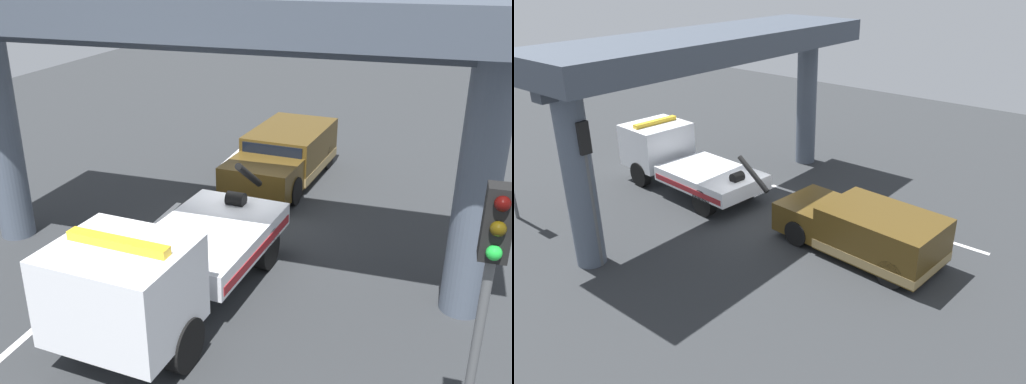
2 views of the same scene
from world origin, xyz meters
TOP-DOWN VIEW (x-y plane):
  - ground_plane at (0.00, 0.00)m, footprint 60.00×40.00m
  - lane_stripe_west at (-6.00, -2.41)m, footprint 2.60×0.16m
  - lane_stripe_mid at (0.00, -2.41)m, footprint 2.60×0.16m
  - lane_stripe_east at (6.00, -2.41)m, footprint 2.60×0.16m
  - tow_truck_white at (4.11, -0.06)m, footprint 7.32×2.82m
  - towed_van_green at (-4.23, 0.01)m, footprint 5.34×2.54m
  - overpass_structure at (1.89, 0.00)m, footprint 3.60×13.06m
  - traffic_light_near at (1.52, 5.46)m, footprint 0.39×0.32m

SIDE VIEW (x-z plane):
  - ground_plane at x=0.00m, z-range -0.10..0.00m
  - lane_stripe_west at x=-6.00m, z-range 0.00..0.01m
  - lane_stripe_mid at x=0.00m, z-range 0.00..0.01m
  - lane_stripe_east at x=6.00m, z-range 0.00..0.01m
  - towed_van_green at x=-4.23m, z-range -0.01..1.57m
  - tow_truck_white at x=4.11m, z-range -0.03..2.43m
  - traffic_light_near at x=1.52m, z-range 1.01..5.44m
  - overpass_structure at x=1.89m, z-range 2.15..8.30m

